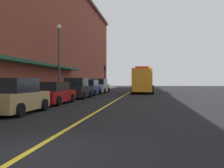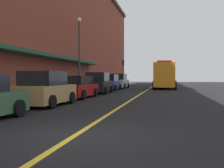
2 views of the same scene
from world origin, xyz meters
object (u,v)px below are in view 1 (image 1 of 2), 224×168
at_px(street_lamp_left, 59,52).
at_px(parking_meter_1, 89,85).
at_px(parked_car_2, 53,93).
at_px(traffic_light_near, 105,73).
at_px(parked_car_4, 90,88).
at_px(parked_car_1, 15,97).
at_px(utility_truck, 143,81).
at_px(parked_car_5, 100,86).
at_px(parking_meter_2, 50,88).
at_px(parked_car_3, 77,89).

bearing_deg(street_lamp_left, parking_meter_1, 86.60).
relative_size(parked_car_2, traffic_light_near, 1.12).
bearing_deg(parked_car_4, parking_meter_1, 14.55).
xyz_separation_m(parked_car_1, parked_car_4, (-0.17, 16.90, 0.01)).
distance_m(parked_car_1, utility_truck, 23.40).
xyz_separation_m(parked_car_5, parking_meter_2, (-1.46, -14.31, 0.18)).
distance_m(parked_car_3, parking_meter_2, 3.24).
bearing_deg(parked_car_2, utility_truck, -18.43).
xyz_separation_m(parked_car_2, traffic_light_near, (-1.35, 29.45, 2.42)).
xyz_separation_m(parking_meter_1, parking_meter_2, (0.00, -13.96, 0.00)).
distance_m(utility_truck, parking_meter_2, 16.18).
bearing_deg(parked_car_4, parked_car_5, -0.88).
height_order(parked_car_3, traffic_light_near, traffic_light_near).
height_order(parked_car_2, street_lamp_left, street_lamp_left).
bearing_deg(utility_truck, parked_car_3, -25.97).
height_order(parked_car_1, utility_truck, utility_truck).
distance_m(parked_car_1, parked_car_5, 22.55).
bearing_deg(parked_car_5, parking_meter_2, 175.54).
bearing_deg(parked_car_4, parked_car_3, -177.94).
height_order(parked_car_2, parked_car_3, parked_car_3).
xyz_separation_m(parked_car_4, parking_meter_1, (-1.33, 5.30, 0.24)).
relative_size(parking_meter_1, parking_meter_2, 1.00).
xyz_separation_m(parked_car_2, parking_meter_2, (-1.41, 2.96, 0.32)).
relative_size(parked_car_3, parked_car_4, 0.92).
height_order(parked_car_3, parking_meter_2, parked_car_3).
distance_m(parked_car_3, traffic_light_near, 23.76).
bearing_deg(traffic_light_near, street_lamp_left, -91.68).
xyz_separation_m(parked_car_3, parked_car_4, (-0.16, 5.79, -0.05)).
bearing_deg(utility_truck, parking_meter_1, -85.60).
height_order(parking_meter_2, traffic_light_near, traffic_light_near).
xyz_separation_m(parked_car_1, parked_car_5, (-0.03, 22.55, 0.07)).
relative_size(parked_car_4, parking_meter_2, 3.54).
relative_size(parked_car_3, parking_meter_1, 3.24).
relative_size(parked_car_2, parked_car_5, 1.04).
bearing_deg(traffic_light_near, parked_car_2, -87.37).
xyz_separation_m(parked_car_2, street_lamp_left, (-2.01, 6.82, 3.66)).
height_order(parked_car_2, parked_car_4, parked_car_4).
distance_m(utility_truck, parking_meter_1, 7.37).
distance_m(parked_car_3, parked_car_4, 5.79).
bearing_deg(parked_car_3, parked_car_2, 178.30).
height_order(parked_car_1, parking_meter_2, parked_car_1).
relative_size(parked_car_5, street_lamp_left, 0.67).
distance_m(parked_car_5, parking_meter_2, 14.38).
relative_size(parked_car_1, utility_truck, 0.47).
distance_m(street_lamp_left, traffic_light_near, 22.67).
xyz_separation_m(utility_truck, street_lamp_left, (-7.94, -10.55, 2.79)).
bearing_deg(parked_car_4, traffic_light_near, 4.54).
relative_size(parked_car_1, parking_meter_1, 3.13).
bearing_deg(parked_car_3, parking_meter_2, 151.66).
bearing_deg(parking_meter_2, parked_car_5, 84.16).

